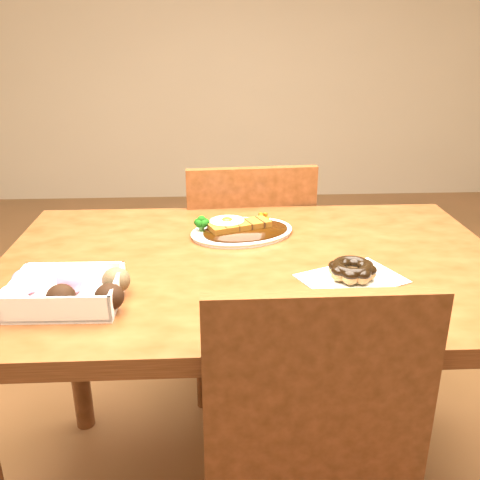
{
  "coord_description": "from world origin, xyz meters",
  "views": [
    {
      "loc": [
        -0.09,
        -1.15,
        1.26
      ],
      "look_at": [
        -0.03,
        -0.03,
        0.81
      ],
      "focal_mm": 40.0,
      "sensor_mm": 36.0,
      "label": 1
    }
  ],
  "objects_px": {
    "pon_de_ring": "(352,271)",
    "donut_box": "(66,290)",
    "table": "(253,297)",
    "katsu_curry_plate": "(240,229)",
    "chair_far": "(246,269)"
  },
  "relations": [
    {
      "from": "pon_de_ring",
      "to": "donut_box",
      "type": "bearing_deg",
      "value": -172.3
    },
    {
      "from": "table",
      "to": "pon_de_ring",
      "type": "height_order",
      "value": "pon_de_ring"
    },
    {
      "from": "katsu_curry_plate",
      "to": "pon_de_ring",
      "type": "xyz_separation_m",
      "value": [
        0.23,
        -0.29,
        0.01
      ]
    },
    {
      "from": "table",
      "to": "chair_far",
      "type": "bearing_deg",
      "value": 88.0
    },
    {
      "from": "katsu_curry_plate",
      "to": "pon_de_ring",
      "type": "distance_m",
      "value": 0.37
    },
    {
      "from": "donut_box",
      "to": "chair_far",
      "type": "bearing_deg",
      "value": 61.28
    },
    {
      "from": "chair_far",
      "to": "katsu_curry_plate",
      "type": "distance_m",
      "value": 0.47
    },
    {
      "from": "katsu_curry_plate",
      "to": "donut_box",
      "type": "distance_m",
      "value": 0.51
    },
    {
      "from": "table",
      "to": "katsu_curry_plate",
      "type": "xyz_separation_m",
      "value": [
        -0.02,
        0.17,
        0.11
      ]
    },
    {
      "from": "katsu_curry_plate",
      "to": "pon_de_ring",
      "type": "relative_size",
      "value": 1.24
    },
    {
      "from": "chair_far",
      "to": "donut_box",
      "type": "distance_m",
      "value": 0.89
    },
    {
      "from": "donut_box",
      "to": "pon_de_ring",
      "type": "height_order",
      "value": "donut_box"
    },
    {
      "from": "donut_box",
      "to": "katsu_curry_plate",
      "type": "bearing_deg",
      "value": 45.42
    },
    {
      "from": "table",
      "to": "chair_far",
      "type": "relative_size",
      "value": 1.38
    },
    {
      "from": "katsu_curry_plate",
      "to": "chair_far",
      "type": "bearing_deg",
      "value": 83.64
    }
  ]
}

